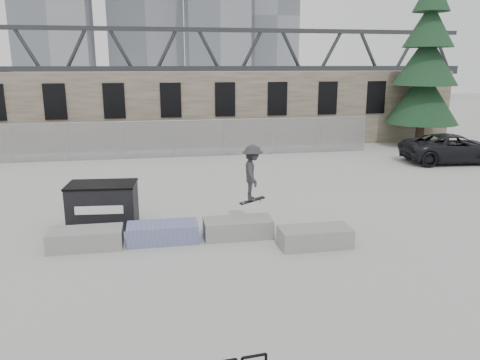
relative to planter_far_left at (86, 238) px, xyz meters
The scene contains 12 objects.
ground 3.01m from the planter_far_left, ahead, with size 120.00×120.00×0.00m, color #A5A6A1.
stone_wall 16.68m from the planter_far_left, 79.60° to the left, with size 36.00×2.58×4.50m.
chainlink_fence 12.93m from the planter_far_left, 76.60° to the left, with size 22.06×0.06×2.02m.
planter_far_left is the anchor object (origin of this frame).
planter_center_left 2.11m from the planter_far_left, ahead, with size 2.00×0.90×0.54m.
planter_center_right 4.31m from the planter_far_left, ahead, with size 2.00×0.90×0.54m.
planter_offset 6.38m from the planter_far_left, ahead, with size 2.00×0.90×0.54m.
dumpster 1.87m from the planter_far_left, 79.89° to the left, with size 2.19×1.45×1.38m.
spruce_tree 23.14m from the planter_far_left, 36.81° to the left, with size 4.30×4.30×11.50m.
truss_bridge 56.70m from the planter_far_left, 76.72° to the left, with size 70.00×3.00×9.80m.
suv 19.18m from the planter_far_left, 26.72° to the left, with size 2.44×5.30×1.47m, color black.
skateboarder 5.15m from the planter_far_left, ahead, with size 0.81×1.16×1.82m.
Camera 1 is at (-0.96, -12.78, 4.99)m, focal length 35.00 mm.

